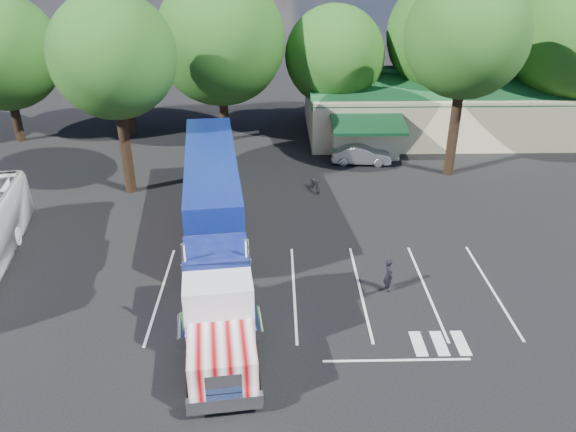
{
  "coord_description": "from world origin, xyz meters",
  "views": [
    {
      "loc": [
        -0.8,
        -28.47,
        15.43
      ],
      "look_at": [
        -0.2,
        -1.93,
        2.0
      ],
      "focal_mm": 35.0,
      "sensor_mm": 36.0,
      "label": 1
    }
  ],
  "objects_px": {
    "semi_truck": "(213,206)",
    "silver_sedan": "(361,154)",
    "bicycle": "(315,184)",
    "woman": "(388,275)"
  },
  "relations": [
    {
      "from": "semi_truck",
      "to": "bicycle",
      "type": "height_order",
      "value": "semi_truck"
    },
    {
      "from": "semi_truck",
      "to": "silver_sedan",
      "type": "bearing_deg",
      "value": 45.63
    },
    {
      "from": "semi_truck",
      "to": "silver_sedan",
      "type": "relative_size",
      "value": 5.09
    },
    {
      "from": "woman",
      "to": "silver_sedan",
      "type": "bearing_deg",
      "value": -16.2
    },
    {
      "from": "semi_truck",
      "to": "bicycle",
      "type": "distance_m",
      "value": 10.0
    },
    {
      "from": "woman",
      "to": "bicycle",
      "type": "relative_size",
      "value": 0.99
    },
    {
      "from": "semi_truck",
      "to": "silver_sedan",
      "type": "height_order",
      "value": "semi_truck"
    },
    {
      "from": "semi_truck",
      "to": "bicycle",
      "type": "relative_size",
      "value": 12.92
    },
    {
      "from": "bicycle",
      "to": "silver_sedan",
      "type": "relative_size",
      "value": 0.39
    },
    {
      "from": "woman",
      "to": "bicycle",
      "type": "height_order",
      "value": "woman"
    }
  ]
}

